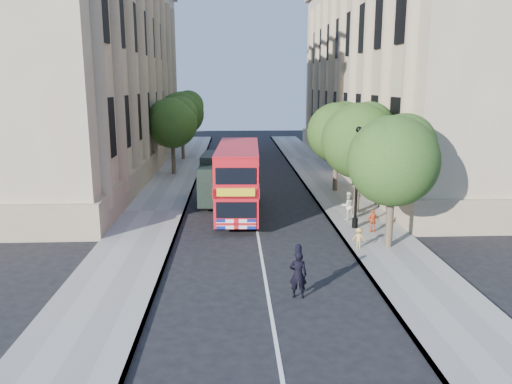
{
  "coord_description": "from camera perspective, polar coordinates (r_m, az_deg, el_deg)",
  "views": [
    {
      "loc": [
        -1.2,
        -18.23,
        7.39
      ],
      "look_at": [
        -0.12,
        4.83,
        2.3
      ],
      "focal_mm": 35.0,
      "sensor_mm": 36.0,
      "label": 1
    }
  ],
  "objects": [
    {
      "name": "child_a",
      "position": [
        25.37,
        13.22,
        -3.22
      ],
      "size": [
        0.71,
        0.4,
        1.14
      ],
      "primitive_type": "imported",
      "rotation": [
        0.0,
        0.0,
        3.33
      ],
      "color": "#E35828",
      "rests_on": "pavement_right"
    },
    {
      "name": "box_van",
      "position": [
        30.87,
        -4.21,
        1.35
      ],
      "size": [
        2.42,
        5.38,
        3.02
      ],
      "rotation": [
        0.0,
        0.0,
        -0.05
      ],
      "color": "black",
      "rests_on": "ground"
    },
    {
      "name": "ground",
      "position": [
        19.71,
        1.01,
        -9.6
      ],
      "size": [
        120.0,
        120.0,
        0.0
      ],
      "primitive_type": "plane",
      "color": "black",
      "rests_on": "ground"
    },
    {
      "name": "police_constable",
      "position": [
        17.64,
        4.83,
        -9.38
      ],
      "size": [
        0.66,
        0.48,
        1.7
      ],
      "primitive_type": "imported",
      "rotation": [
        0.0,
        0.0,
        3.02
      ],
      "color": "black",
      "rests_on": "ground"
    },
    {
      "name": "pavement_right",
      "position": [
        29.98,
        10.8,
        -1.94
      ],
      "size": [
        3.5,
        80.0,
        0.12
      ],
      "primitive_type": "cube",
      "color": "gray",
      "rests_on": "ground"
    },
    {
      "name": "lamp_post",
      "position": [
        25.48,
        11.44,
        1.14
      ],
      "size": [
        0.32,
        0.32,
        5.16
      ],
      "color": "black",
      "rests_on": "pavement_right"
    },
    {
      "name": "child_b",
      "position": [
        22.87,
        11.66,
        -5.15
      ],
      "size": [
        0.67,
        0.5,
        0.93
      ],
      "primitive_type": "imported",
      "rotation": [
        0.0,
        0.0,
        2.86
      ],
      "color": "gold",
      "rests_on": "pavement_right"
    },
    {
      "name": "double_decker_bus",
      "position": [
        27.99,
        -2.05,
        1.61
      ],
      "size": [
        2.56,
        8.47,
        3.87
      ],
      "rotation": [
        0.0,
        0.0,
        -0.04
      ],
      "color": "red",
      "rests_on": "ground"
    },
    {
      "name": "building_right",
      "position": [
        44.84,
        17.38,
        13.95
      ],
      "size": [
        12.0,
        38.0,
        18.0
      ],
      "primitive_type": "cube",
      "color": "tan",
      "rests_on": "ground"
    },
    {
      "name": "pavement_left",
      "position": [
        29.52,
        -11.48,
        -2.2
      ],
      "size": [
        3.5,
        80.0,
        0.12
      ],
      "primitive_type": "cube",
      "color": "gray",
      "rests_on": "ground"
    },
    {
      "name": "building_left",
      "position": [
        44.1,
        -19.89,
        13.81
      ],
      "size": [
        12.0,
        38.0,
        18.0
      ],
      "primitive_type": "cube",
      "color": "tan",
      "rests_on": "ground"
    },
    {
      "name": "tree_right_mid",
      "position": [
        28.31,
        11.8,
        6.2
      ],
      "size": [
        4.2,
        4.2,
        6.37
      ],
      "color": "#473828",
      "rests_on": "ground"
    },
    {
      "name": "tree_left_back",
      "position": [
        48.57,
        -8.42,
        9.14
      ],
      "size": [
        4.2,
        4.2,
        6.65
      ],
      "color": "#473828",
      "rests_on": "ground"
    },
    {
      "name": "tree_left_far",
      "position": [
        40.65,
        -9.51,
        8.11
      ],
      "size": [
        4.0,
        4.0,
        6.3
      ],
      "color": "#473828",
      "rests_on": "ground"
    },
    {
      "name": "tree_right_near",
      "position": [
        22.62,
        15.52,
        3.99
      ],
      "size": [
        4.0,
        4.0,
        6.08
      ],
      "color": "#473828",
      "rests_on": "ground"
    },
    {
      "name": "woman_pedestrian",
      "position": [
        27.28,
        10.46,
        -1.56
      ],
      "size": [
        0.85,
        0.73,
        1.54
      ],
      "primitive_type": "imported",
      "rotation": [
        0.0,
        0.0,
        3.35
      ],
      "color": "beige",
      "rests_on": "pavement_right"
    },
    {
      "name": "tree_right_far",
      "position": [
        34.14,
        9.29,
        7.1
      ],
      "size": [
        4.0,
        4.0,
        6.15
      ],
      "color": "#473828",
      "rests_on": "ground"
    }
  ]
}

